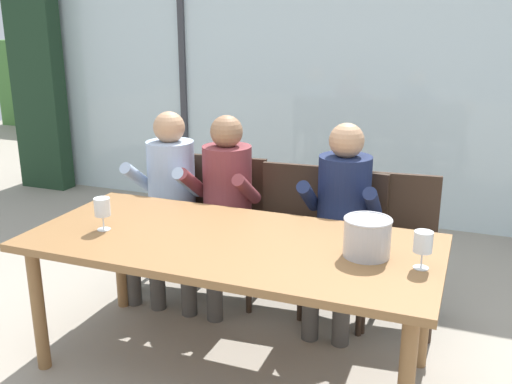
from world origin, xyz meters
name	(u,v)px	position (x,y,z in m)	size (l,w,h in m)	color
ground	(290,288)	(0.00, 1.00, 0.00)	(14.00, 14.00, 0.00)	#9E9384
window_glass_panel	(350,77)	(0.00, 2.63, 1.30)	(7.28, 0.03, 2.60)	silver
window_mullion_left	(183,71)	(-1.64, 2.61, 1.30)	(0.06, 0.06, 2.60)	#38383D
hillside_vineyard	(403,93)	(0.00, 6.44, 0.72)	(13.28, 2.40, 1.43)	#477A38
curtain_heavy_drape	(36,67)	(-3.29, 2.45, 1.30)	(0.56, 0.20, 2.60)	#1E3823
dining_table	(231,253)	(0.00, 0.00, 0.66)	(2.08, 0.95, 0.73)	olive
chair_near_curtain	(178,208)	(-0.80, 0.90, 0.52)	(0.48, 0.48, 0.89)	#332319
chair_left_of_center	(233,214)	(-0.39, 0.91, 0.52)	(0.49, 0.49, 0.89)	#332319
chair_center	(290,223)	(0.03, 0.88, 0.52)	(0.47, 0.47, 0.89)	#332319
chair_right_of_center	(348,232)	(0.42, 0.86, 0.52)	(0.49, 0.49, 0.89)	#332319
chair_near_window_right	(402,237)	(0.74, 0.89, 0.52)	(0.48, 0.48, 0.89)	#332319
person_pale_blue_shirt	(166,190)	(-0.80, 0.75, 0.70)	(0.46, 0.61, 1.21)	#9EB2D1
person_maroon_top	(222,197)	(-0.39, 0.75, 0.70)	(0.47, 0.61, 1.21)	brown
person_navy_polo	(341,211)	(0.39, 0.75, 0.70)	(0.47, 0.62, 1.21)	#192347
ice_bucket_primary	(367,236)	(0.68, 0.04, 0.83)	(0.23, 0.23, 0.19)	#B7B7BC
wine_glass_by_left_taster	(423,243)	(0.93, -0.02, 0.86)	(0.08, 0.08, 0.17)	silver
wine_glass_near_bucket	(102,208)	(-0.68, -0.12, 0.86)	(0.08, 0.08, 0.17)	silver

